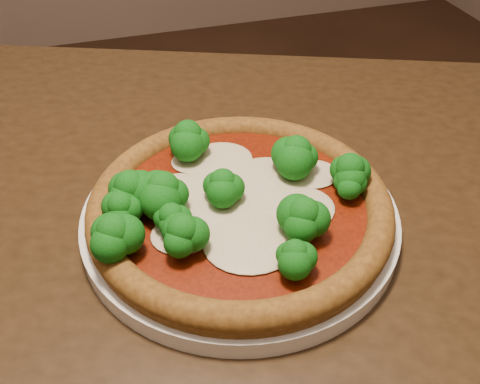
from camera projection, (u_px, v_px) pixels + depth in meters
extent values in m
cube|color=black|center=(170.00, 258.00, 0.51)|extent=(1.29, 1.15, 0.04)
cylinder|color=black|center=(478.00, 272.00, 0.99)|extent=(0.06, 0.06, 0.71)
cylinder|color=white|center=(240.00, 217.00, 0.52)|extent=(0.30, 0.30, 0.02)
cylinder|color=brown|center=(240.00, 210.00, 0.50)|extent=(0.28, 0.28, 0.01)
torus|color=brown|center=(240.00, 204.00, 0.50)|extent=(0.28, 0.28, 0.03)
cylinder|color=#6C1705|center=(240.00, 204.00, 0.50)|extent=(0.23, 0.23, 0.00)
ellipsoid|color=beige|center=(193.00, 193.00, 0.50)|extent=(0.07, 0.06, 0.01)
ellipsoid|color=beige|center=(313.00, 174.00, 0.53)|extent=(0.05, 0.05, 0.00)
ellipsoid|color=beige|center=(267.00, 180.00, 0.52)|extent=(0.08, 0.07, 0.01)
ellipsoid|color=beige|center=(194.00, 161.00, 0.54)|extent=(0.05, 0.04, 0.00)
ellipsoid|color=beige|center=(220.00, 160.00, 0.54)|extent=(0.07, 0.06, 0.01)
ellipsoid|color=beige|center=(183.00, 234.00, 0.46)|extent=(0.06, 0.05, 0.00)
ellipsoid|color=beige|center=(230.00, 198.00, 0.50)|extent=(0.09, 0.08, 0.01)
ellipsoid|color=beige|center=(252.00, 241.00, 0.45)|extent=(0.08, 0.08, 0.01)
ellipsoid|color=beige|center=(297.00, 208.00, 0.49)|extent=(0.07, 0.06, 0.01)
ellipsoid|color=beige|center=(177.00, 196.00, 0.50)|extent=(0.08, 0.07, 0.01)
ellipsoid|color=#137816|center=(303.00, 216.00, 0.45)|extent=(0.05, 0.05, 0.04)
ellipsoid|color=#137816|center=(295.00, 255.00, 0.42)|extent=(0.04, 0.04, 0.03)
ellipsoid|color=#137816|center=(188.00, 136.00, 0.53)|extent=(0.05, 0.05, 0.04)
ellipsoid|color=#137816|center=(296.00, 153.00, 0.51)|extent=(0.05, 0.05, 0.04)
ellipsoid|color=#137816|center=(172.00, 217.00, 0.45)|extent=(0.04, 0.04, 0.03)
ellipsoid|color=#137816|center=(183.00, 232.00, 0.43)|extent=(0.05, 0.05, 0.04)
ellipsoid|color=#137816|center=(131.00, 189.00, 0.47)|extent=(0.05, 0.05, 0.04)
ellipsoid|color=#137816|center=(223.00, 184.00, 0.48)|extent=(0.04, 0.04, 0.04)
ellipsoid|color=#137816|center=(114.00, 233.00, 0.43)|extent=(0.05, 0.05, 0.04)
ellipsoid|color=#137816|center=(350.00, 170.00, 0.50)|extent=(0.05, 0.05, 0.04)
ellipsoid|color=#137816|center=(350.00, 181.00, 0.49)|extent=(0.03, 0.03, 0.03)
ellipsoid|color=#137816|center=(121.00, 207.00, 0.46)|extent=(0.04, 0.04, 0.03)
ellipsoid|color=#137816|center=(163.00, 190.00, 0.47)|extent=(0.05, 0.05, 0.04)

